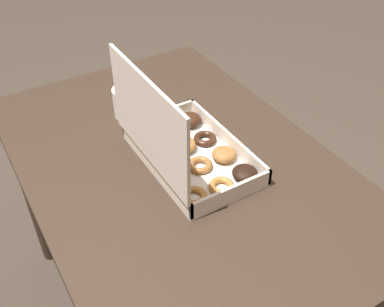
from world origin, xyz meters
name	(u,v)px	position (x,y,z in m)	size (l,w,h in m)	color
dining_table	(178,192)	(0.00, 0.00, 0.62)	(1.11, 0.74, 0.73)	#38281E
donut_box	(182,147)	(-0.01, -0.01, 0.78)	(0.36, 0.23, 0.28)	silver
coffee_mug	(127,102)	(0.26, 0.02, 0.77)	(0.08, 0.08, 0.09)	white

